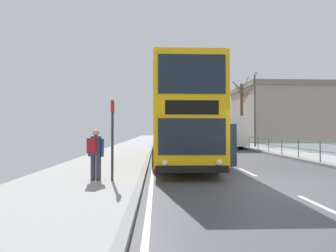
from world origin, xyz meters
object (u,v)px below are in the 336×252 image
(pedestrian_with_backpack, at_px, (95,151))
(bare_tree_far_00, at_px, (242,111))
(bus_stop_sign_near, at_px, (112,131))
(background_building_00, at_px, (283,114))
(street_lamp_far_side, at_px, (255,104))
(background_bus_far_lane, at_px, (218,131))
(double_decker_bus_main, at_px, (179,119))

(pedestrian_with_backpack, distance_m, bare_tree_far_00, 23.30)
(pedestrian_with_backpack, bearing_deg, bus_stop_sign_near, -7.37)
(background_building_00, bearing_deg, street_lamp_far_side, -126.09)
(background_bus_far_lane, distance_m, bus_stop_sign_near, 20.05)
(street_lamp_far_side, distance_m, bare_tree_far_00, 4.39)
(pedestrian_with_backpack, relative_size, bare_tree_far_00, 0.22)
(bus_stop_sign_near, distance_m, background_building_00, 35.74)
(pedestrian_with_backpack, relative_size, bus_stop_sign_near, 0.64)
(background_bus_far_lane, relative_size, street_lamp_far_side, 1.49)
(bus_stop_sign_near, distance_m, bare_tree_far_00, 23.02)
(bare_tree_far_00, height_order, background_building_00, background_building_00)
(bus_stop_sign_near, bearing_deg, double_decker_bus_main, 65.58)
(double_decker_bus_main, xyz_separation_m, bus_stop_sign_near, (-2.66, -5.86, -0.67))
(bus_stop_sign_near, relative_size, background_building_00, 0.19)
(background_bus_far_lane, distance_m, bare_tree_far_00, 4.24)
(background_building_00, bearing_deg, bus_stop_sign_near, -125.53)
(pedestrian_with_backpack, bearing_deg, street_lamp_far_side, 53.50)
(pedestrian_with_backpack, xyz_separation_m, street_lamp_far_side, (11.51, 15.56, 3.27))
(double_decker_bus_main, height_order, bare_tree_far_00, bare_tree_far_00)
(pedestrian_with_backpack, height_order, street_lamp_far_side, street_lamp_far_side)
(background_bus_far_lane, xyz_separation_m, bare_tree_far_00, (3.17, 1.63, 2.30))
(background_bus_far_lane, bearing_deg, street_lamp_far_side, -42.99)
(street_lamp_far_side, bearing_deg, double_decker_bus_main, -130.35)
(background_bus_far_lane, height_order, background_building_00, background_building_00)
(background_building_00, bearing_deg, bare_tree_far_00, -136.59)
(background_building_00, bearing_deg, background_bus_far_lane, -140.03)
(double_decker_bus_main, bearing_deg, street_lamp_far_side, 49.65)
(double_decker_bus_main, relative_size, bus_stop_sign_near, 4.48)
(double_decker_bus_main, xyz_separation_m, pedestrian_with_backpack, (-3.22, -5.79, -1.31))
(background_bus_far_lane, xyz_separation_m, background_building_00, (12.69, 10.64, 2.63))
(background_bus_far_lane, distance_m, background_building_00, 16.77)
(pedestrian_with_backpack, distance_m, bus_stop_sign_near, 0.85)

